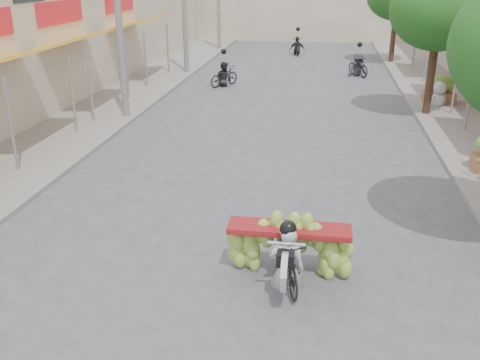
% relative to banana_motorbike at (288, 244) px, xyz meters
% --- Properties ---
extents(ground, '(120.00, 120.00, 0.00)m').
position_rel_banana_motorbike_xyz_m(ground, '(-1.13, -2.04, -0.70)').
color(ground, '#535358').
rests_on(ground, ground).
extents(sidewalk_left, '(4.00, 60.00, 0.12)m').
position_rel_banana_motorbike_xyz_m(sidewalk_left, '(-8.13, 12.96, -0.64)').
color(sidewalk_left, gray).
rests_on(sidewalk_left, ground).
extents(sidewalk_right, '(4.00, 60.00, 0.12)m').
position_rel_banana_motorbike_xyz_m(sidewalk_right, '(5.87, 12.96, -0.64)').
color(sidewalk_right, gray).
rests_on(sidewalk_right, ground).
extents(utility_pole_mid, '(0.60, 0.24, 8.00)m').
position_rel_banana_motorbike_xyz_m(utility_pole_mid, '(-6.53, 9.96, 3.33)').
color(utility_pole_mid, slate).
rests_on(utility_pole_mid, ground).
extents(street_tree_mid, '(3.40, 3.40, 5.25)m').
position_rel_banana_motorbike_xyz_m(street_tree_mid, '(4.27, 11.96, 3.09)').
color(street_tree_mid, '#3A2719').
rests_on(street_tree_mid, ground).
extents(produce_crate_far, '(1.20, 0.88, 1.16)m').
position_rel_banana_motorbike_xyz_m(produce_crate_far, '(5.07, 13.96, 0.02)').
color(produce_crate_far, '#8D5E38').
rests_on(produce_crate_far, ground).
extents(banana_motorbike, '(2.20, 1.81, 2.08)m').
position_rel_banana_motorbike_xyz_m(banana_motorbike, '(0.00, 0.00, 0.00)').
color(banana_motorbike, black).
rests_on(banana_motorbike, ground).
extents(pedestrian, '(1.04, 0.92, 1.81)m').
position_rel_banana_motorbike_xyz_m(pedestrian, '(4.96, 13.36, 0.33)').
color(pedestrian, silver).
rests_on(pedestrian, ground).
extents(bg_motorbike_a, '(1.39, 1.73, 1.95)m').
position_rel_banana_motorbike_xyz_m(bg_motorbike_a, '(-4.06, 16.19, 0.04)').
color(bg_motorbike_a, black).
rests_on(bg_motorbike_a, ground).
extents(bg_motorbike_b, '(1.29, 1.70, 1.95)m').
position_rel_banana_motorbike_xyz_m(bg_motorbike_b, '(2.18, 19.57, 0.15)').
color(bg_motorbike_b, black).
rests_on(bg_motorbike_b, ground).
extents(bg_motorbike_c, '(1.00, 1.82, 1.95)m').
position_rel_banana_motorbike_xyz_m(bg_motorbike_c, '(-1.23, 26.45, 0.08)').
color(bg_motorbike_c, black).
rests_on(bg_motorbike_c, ground).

